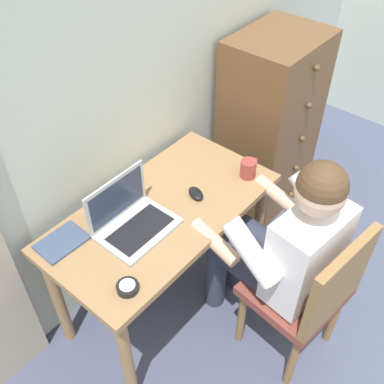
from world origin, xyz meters
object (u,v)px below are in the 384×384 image
at_px(computer_mouse, 196,193).
at_px(desk_clock, 128,287).
at_px(chair, 309,292).
at_px(laptop, 131,219).
at_px(desk, 163,226).
at_px(person_seated, 282,244).
at_px(notebook_pad, 62,242).
at_px(dresser, 270,125).
at_px(coffee_mug, 248,168).

height_order(computer_mouse, desk_clock, computer_mouse).
relative_size(chair, laptop, 2.59).
height_order(desk, chair, chair).
bearing_deg(person_seated, laptop, 124.26).
xyz_separation_m(desk, notebook_pad, (-0.43, 0.19, 0.12)).
bearing_deg(desk, laptop, 169.81).
bearing_deg(notebook_pad, desk_clock, -86.47).
bearing_deg(dresser, laptop, -177.38).
height_order(desk, person_seated, person_seated).
height_order(chair, computer_mouse, chair).
xyz_separation_m(laptop, coffee_mug, (0.63, -0.20, -0.00)).
bearing_deg(notebook_pad, coffee_mug, -20.82).
bearing_deg(person_seated, chair, -96.09).
bearing_deg(chair, laptop, 116.01).
distance_m(computer_mouse, desk_clock, 0.61).
distance_m(dresser, chair, 1.20).
xyz_separation_m(desk, dresser, (1.09, 0.09, -0.02)).
relative_size(dresser, coffee_mug, 9.76).
bearing_deg(desk_clock, dresser, 10.81).
relative_size(person_seated, laptop, 3.52).
bearing_deg(computer_mouse, person_seated, -61.65).
height_order(desk, coffee_mug, coffee_mug).
distance_m(desk, person_seated, 0.58).
bearing_deg(coffee_mug, desk_clock, -177.99).
bearing_deg(dresser, notebook_pad, 176.00).
bearing_deg(coffee_mug, dresser, 22.11).
xyz_separation_m(person_seated, computer_mouse, (-0.04, 0.47, 0.06)).
distance_m(desk_clock, notebook_pad, 0.39).
height_order(laptop, computer_mouse, laptop).
bearing_deg(computer_mouse, chair, -64.78).
bearing_deg(laptop, notebook_pad, 148.17).
bearing_deg(desk_clock, desk, 25.70).
relative_size(laptop, computer_mouse, 3.41).
relative_size(chair, person_seated, 0.74).
distance_m(desk, notebook_pad, 0.49).
distance_m(laptop, desk_clock, 0.34).
distance_m(computer_mouse, notebook_pad, 0.66).
xyz_separation_m(desk, coffee_mug, (0.46, -0.17, 0.16)).
bearing_deg(desk_clock, chair, -39.93).
bearing_deg(laptop, computer_mouse, -15.24).
xyz_separation_m(computer_mouse, notebook_pad, (-0.60, 0.26, -0.01)).
height_order(desk, desk_clock, desk_clock).
height_order(laptop, desk_clock, laptop).
bearing_deg(chair, notebook_pad, 124.66).
relative_size(desk, desk_clock, 12.70).
height_order(laptop, coffee_mug, laptop).
relative_size(computer_mouse, desk_clock, 1.11).
bearing_deg(person_seated, notebook_pad, 131.72).
relative_size(dresser, desk_clock, 13.01).
relative_size(desk, dresser, 0.98).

